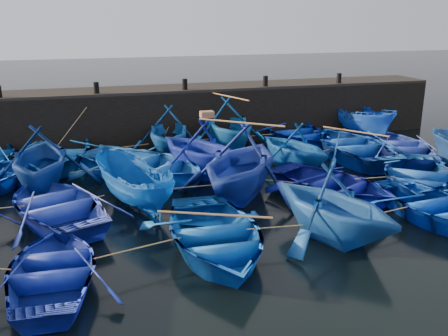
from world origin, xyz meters
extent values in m
plane|color=black|center=(0.00, 0.00, 0.00)|extent=(120.00, 120.00, 0.00)
cube|color=black|center=(0.00, 10.50, 1.25)|extent=(26.00, 2.50, 2.50)
cube|color=black|center=(0.00, 10.50, 2.56)|extent=(26.00, 2.50, 0.12)
cylinder|color=black|center=(-4.00, 9.60, 2.87)|extent=(0.24, 0.24, 0.50)
cylinder|color=black|center=(0.00, 9.60, 2.87)|extent=(0.24, 0.24, 0.50)
cylinder|color=black|center=(4.00, 9.60, 2.87)|extent=(0.24, 0.24, 0.50)
cylinder|color=black|center=(8.00, 9.60, 2.87)|extent=(0.24, 0.24, 0.50)
imported|color=blue|center=(-5.88, 7.39, 0.58)|extent=(4.87, 6.16, 1.15)
imported|color=#0D4C9A|center=(-1.12, 8.00, 1.10)|extent=(4.43, 4.87, 2.20)
imported|color=#0F56A9|center=(1.64, 8.12, 1.22)|extent=(4.13, 4.75, 2.43)
imported|color=#0020A0|center=(5.10, 8.21, 0.55)|extent=(4.46, 5.75, 1.10)
imported|color=blue|center=(8.74, 8.24, 0.87)|extent=(2.01, 4.61, 1.74)
imported|color=navy|center=(-6.25, 4.71, 1.21)|extent=(4.17, 4.78, 2.42)
imported|color=blue|center=(-2.67, 4.83, 0.60)|extent=(6.82, 7.03, 1.19)
imported|color=#11259F|center=(-0.51, 4.76, 1.13)|extent=(5.28, 5.53, 2.27)
imported|color=#094694|center=(3.27, 4.42, 0.98)|extent=(4.22, 4.55, 1.96)
imported|color=navy|center=(6.42, 5.14, 0.58)|extent=(4.25, 5.78, 1.16)
imported|color=#213797|center=(8.49, 4.59, 0.50)|extent=(4.87, 5.71, 1.00)
imported|color=blue|center=(-5.73, 1.71, 0.52)|extent=(5.09, 5.91, 1.03)
imported|color=#074599|center=(-3.40, 1.96, 0.80)|extent=(2.87, 4.44, 1.61)
imported|color=navy|center=(0.20, 1.95, 1.29)|extent=(6.35, 6.47, 2.58)
imported|color=#070E76|center=(3.22, 1.14, 0.49)|extent=(5.15, 5.73, 0.98)
imported|color=navy|center=(6.51, 1.01, 0.52)|extent=(5.94, 6.20, 1.05)
imported|color=#1529A1|center=(-5.70, -2.31, 0.44)|extent=(3.27, 4.41, 0.88)
imported|color=#0948B2|center=(-1.74, -1.76, 0.53)|extent=(3.80, 5.19, 1.05)
imported|color=#124A94|center=(1.60, -1.93, 1.09)|extent=(4.85, 5.17, 2.18)
imported|color=#0539C3|center=(5.22, -1.58, 0.48)|extent=(3.67, 4.85, 0.95)
cube|color=#8B5E3C|center=(-0.21, 4.76, 2.38)|extent=(0.50, 0.37, 0.23)
cylinder|color=tan|center=(-7.27, 7.55, 0.55)|extent=(0.98, 0.36, 0.04)
cylinder|color=tan|center=(-3.50, 7.70, 0.55)|extent=(2.97, 0.65, 0.04)
cylinder|color=tan|center=(0.26, 8.06, 0.55)|extent=(0.97, 0.16, 0.04)
cylinder|color=tan|center=(3.37, 8.17, 0.55)|extent=(1.66, 0.12, 0.04)
cylinder|color=tan|center=(6.92, 8.23, 0.55)|extent=(1.84, 0.07, 0.04)
cylinder|color=tan|center=(-7.30, 4.82, 0.55)|extent=(0.32, 0.25, 0.04)
cylinder|color=tan|center=(-4.46, 4.77, 0.55)|extent=(1.78, 0.15, 0.04)
cylinder|color=tan|center=(-1.59, 4.79, 0.55)|extent=(0.36, 0.10, 0.04)
cylinder|color=tan|center=(1.38, 4.59, 0.55)|extent=(1.99, 0.37, 0.04)
cylinder|color=tan|center=(4.85, 4.78, 0.55)|extent=(1.37, 0.75, 0.04)
cylinder|color=tan|center=(7.45, 4.87, 0.55)|extent=(0.30, 0.56, 0.04)
cylinder|color=tan|center=(-4.57, 1.83, 0.55)|extent=(0.54, 0.28, 0.04)
cylinder|color=tan|center=(-1.60, 1.95, 0.55)|extent=(1.80, 0.05, 0.04)
cylinder|color=tan|center=(1.71, 1.54, 0.55)|extent=(1.24, 0.83, 0.04)
cylinder|color=tan|center=(4.86, 1.07, 0.55)|extent=(1.49, 0.17, 0.04)
cylinder|color=tan|center=(-3.72, -2.04, 0.55)|extent=(2.17, 0.58, 0.04)
cylinder|color=tan|center=(-0.07, -1.85, 0.55)|extent=(1.54, 0.20, 0.04)
cylinder|color=tan|center=(3.41, -1.76, 0.55)|extent=(1.83, 0.38, 0.04)
cylinder|color=tan|center=(-4.94, 9.04, 1.58)|extent=(1.92, 0.96, 2.10)
cylinder|color=tan|center=(-0.56, 9.35, 1.58)|extent=(1.16, 0.34, 2.09)
cylinder|color=tan|center=(0.82, 9.41, 1.58)|extent=(1.67, 0.21, 2.09)
cylinder|color=tan|center=(4.55, 9.46, 1.58)|extent=(1.13, 0.13, 2.09)
cylinder|color=tan|center=(8.37, 9.47, 1.58)|extent=(0.78, 0.10, 2.08)
cylinder|color=#99724C|center=(1.64, 8.12, 2.46)|extent=(1.08, 2.84, 0.06)
cylinder|color=#99724C|center=(6.42, 5.14, 1.19)|extent=(1.77, 2.49, 0.06)
cylinder|color=#99724C|center=(0.20, 1.95, 2.61)|extent=(2.34, 1.97, 0.06)
cylinder|color=#99724C|center=(-1.74, -1.76, 1.08)|extent=(2.74, 1.32, 0.06)
camera|label=1|loc=(-4.87, -13.21, 6.02)|focal=40.00mm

